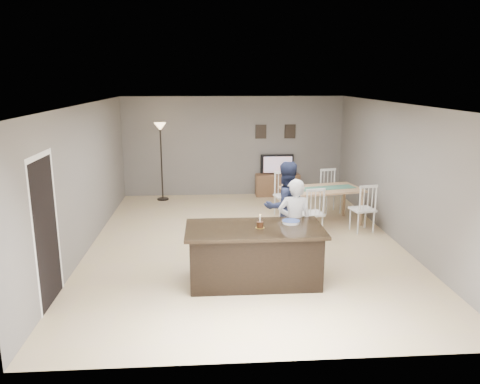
{
  "coord_description": "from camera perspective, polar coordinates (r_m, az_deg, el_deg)",
  "views": [
    {
      "loc": [
        -0.71,
        -8.71,
        3.16
      ],
      "look_at": [
        -0.12,
        -0.3,
        1.11
      ],
      "focal_mm": 35.0,
      "sensor_mm": 36.0,
      "label": 1
    }
  ],
  "objects": [
    {
      "name": "tv_screen_glow",
      "position": [
        12.82,
        4.64,
        3.34
      ],
      "size": [
        0.78,
        0.0,
        0.78
      ],
      "primitive_type": "plane",
      "rotation": [
        1.57,
        0.0,
        3.14
      ],
      "color": "#D75417",
      "rests_on": "tv_console"
    },
    {
      "name": "kitchen_island",
      "position": [
        7.45,
        1.77,
        -7.61
      ],
      "size": [
        2.15,
        1.1,
        0.9
      ],
      "color": "black",
      "rests_on": "floor"
    },
    {
      "name": "tv_console",
      "position": [
        12.94,
        4.58,
        0.87
      ],
      "size": [
        1.2,
        0.4,
        0.6
      ],
      "primitive_type": "cube",
      "color": "brown",
      "rests_on": "floor"
    },
    {
      "name": "television",
      "position": [
        12.9,
        4.58,
        3.38
      ],
      "size": [
        0.91,
        0.12,
        0.53
      ],
      "primitive_type": "imported",
      "rotation": [
        0.0,
        0.0,
        3.14
      ],
      "color": "black",
      "rests_on": "tv_console"
    },
    {
      "name": "room_shell",
      "position": [
        8.86,
        0.66,
        4.05
      ],
      "size": [
        8.0,
        8.0,
        8.0
      ],
      "color": "slate",
      "rests_on": "floor"
    },
    {
      "name": "dining_table",
      "position": [
        10.5,
        9.96,
        -0.29
      ],
      "size": [
        1.97,
        2.2,
        1.04
      ],
      "rotation": [
        0.0,
        0.0,
        0.2
      ],
      "color": "tan",
      "rests_on": "floor"
    },
    {
      "name": "doorway",
      "position": [
        7.06,
        -22.68,
        -3.03
      ],
      "size": [
        0.0,
        2.1,
        2.65
      ],
      "color": "black",
      "rests_on": "floor"
    },
    {
      "name": "plate_stack",
      "position": [
        7.55,
        6.23,
        -3.63
      ],
      "size": [
        0.28,
        0.28,
        0.04
      ],
      "color": "white",
      "rests_on": "kitchen_island"
    },
    {
      "name": "woman",
      "position": [
        7.96,
        6.67,
        -3.84
      ],
      "size": [
        0.61,
        0.44,
        1.55
      ],
      "primitive_type": "imported",
      "rotation": [
        0.0,
        0.0,
        3.01
      ],
      "color": "silver",
      "rests_on": "floor"
    },
    {
      "name": "floor_lamp",
      "position": [
        12.4,
        -9.66,
        6.21
      ],
      "size": [
        0.31,
        0.31,
        2.05
      ],
      "color": "black",
      "rests_on": "floor"
    },
    {
      "name": "floor",
      "position": [
        9.29,
        0.63,
        -6.2
      ],
      "size": [
        8.0,
        8.0,
        0.0
      ],
      "primitive_type": "plane",
      "color": "tan",
      "rests_on": "ground"
    },
    {
      "name": "man",
      "position": [
        8.69,
        5.53,
        -1.79
      ],
      "size": [
        0.98,
        0.85,
        1.7
      ],
      "primitive_type": "imported",
      "rotation": [
        0.0,
        0.0,
        3.43
      ],
      "color": "#1B223D",
      "rests_on": "floor"
    },
    {
      "name": "birthday_cake",
      "position": [
        7.28,
        2.45,
        -3.99
      ],
      "size": [
        0.14,
        0.14,
        0.22
      ],
      "color": "gold",
      "rests_on": "kitchen_island"
    },
    {
      "name": "picture_frames",
      "position": [
        12.9,
        4.35,
        7.36
      ],
      "size": [
        1.1,
        0.02,
        0.38
      ],
      "color": "black",
      "rests_on": "room_shell"
    }
  ]
}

